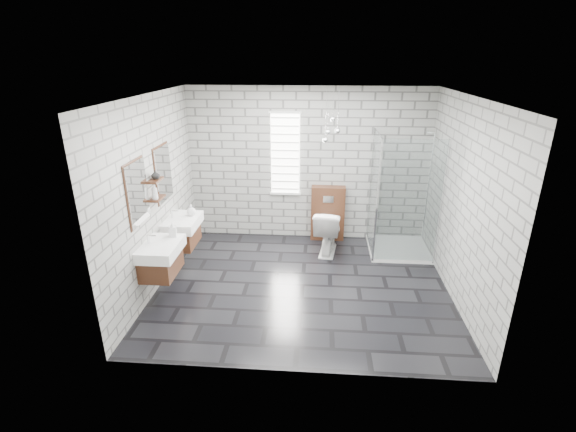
# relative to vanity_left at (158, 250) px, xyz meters

# --- Properties ---
(floor) EXTENTS (4.20, 3.60, 0.02)m
(floor) POSITION_rel_vanity_left_xyz_m (1.91, 0.52, -0.77)
(floor) COLOR black
(floor) RESTS_ON ground
(ceiling) EXTENTS (4.20, 3.60, 0.02)m
(ceiling) POSITION_rel_vanity_left_xyz_m (1.91, 0.52, 1.95)
(ceiling) COLOR white
(ceiling) RESTS_ON wall_back
(wall_back) EXTENTS (4.20, 0.02, 2.70)m
(wall_back) POSITION_rel_vanity_left_xyz_m (1.91, 2.33, 0.59)
(wall_back) COLOR #9A9A95
(wall_back) RESTS_ON floor
(wall_front) EXTENTS (4.20, 0.02, 2.70)m
(wall_front) POSITION_rel_vanity_left_xyz_m (1.91, -1.29, 0.59)
(wall_front) COLOR #9A9A95
(wall_front) RESTS_ON floor
(wall_left) EXTENTS (0.02, 3.60, 2.70)m
(wall_left) POSITION_rel_vanity_left_xyz_m (-0.20, 0.52, 0.59)
(wall_left) COLOR #9A9A95
(wall_left) RESTS_ON floor
(wall_right) EXTENTS (0.02, 3.60, 2.70)m
(wall_right) POSITION_rel_vanity_left_xyz_m (4.02, 0.52, 0.59)
(wall_right) COLOR #9A9A95
(wall_right) RESTS_ON floor
(vanity_left) EXTENTS (0.47, 0.70, 1.57)m
(vanity_left) POSITION_rel_vanity_left_xyz_m (0.00, 0.00, 0.00)
(vanity_left) COLOR #4B2817
(vanity_left) RESTS_ON wall_left
(vanity_right) EXTENTS (0.47, 0.70, 1.57)m
(vanity_right) POSITION_rel_vanity_left_xyz_m (0.00, 0.92, 0.00)
(vanity_right) COLOR #4B2817
(vanity_right) RESTS_ON wall_left
(shelf_lower) EXTENTS (0.14, 0.30, 0.03)m
(shelf_lower) POSITION_rel_vanity_left_xyz_m (-0.12, 0.47, 0.56)
(shelf_lower) COLOR #4B2817
(shelf_lower) RESTS_ON wall_left
(shelf_upper) EXTENTS (0.14, 0.30, 0.03)m
(shelf_upper) POSITION_rel_vanity_left_xyz_m (-0.12, 0.47, 0.82)
(shelf_upper) COLOR #4B2817
(shelf_upper) RESTS_ON wall_left
(window) EXTENTS (0.56, 0.05, 1.48)m
(window) POSITION_rel_vanity_left_xyz_m (1.51, 2.30, 0.79)
(window) COLOR white
(window) RESTS_ON wall_back
(cistern_panel) EXTENTS (0.60, 0.20, 1.00)m
(cistern_panel) POSITION_rel_vanity_left_xyz_m (2.28, 2.22, -0.26)
(cistern_panel) COLOR #4B2817
(cistern_panel) RESTS_ON floor
(flush_plate) EXTENTS (0.18, 0.01, 0.12)m
(flush_plate) POSITION_rel_vanity_left_xyz_m (2.28, 2.11, 0.04)
(flush_plate) COLOR silver
(flush_plate) RESTS_ON cistern_panel
(shower_enclosure) EXTENTS (1.00, 1.00, 2.03)m
(shower_enclosure) POSITION_rel_vanity_left_xyz_m (3.41, 1.70, -0.25)
(shower_enclosure) COLOR white
(shower_enclosure) RESTS_ON floor
(pendant_cluster) EXTENTS (0.28, 0.25, 0.84)m
(pendant_cluster) POSITION_rel_vanity_left_xyz_m (2.29, 1.89, 1.30)
(pendant_cluster) COLOR silver
(pendant_cluster) RESTS_ON ceiling
(toilet) EXTENTS (0.53, 0.81, 0.77)m
(toilet) POSITION_rel_vanity_left_xyz_m (2.28, 1.68, -0.37)
(toilet) COLOR white
(toilet) RESTS_ON floor
(soap_bottle_a) EXTENTS (0.12, 0.12, 0.21)m
(soap_bottle_a) POSITION_rel_vanity_left_xyz_m (0.13, 0.24, 0.20)
(soap_bottle_a) COLOR #B2B2B2
(soap_bottle_a) RESTS_ON vanity_left
(soap_bottle_b) EXTENTS (0.16, 0.16, 0.17)m
(soap_bottle_b) POSITION_rel_vanity_left_xyz_m (0.15, 1.04, 0.18)
(soap_bottle_b) COLOR #B2B2B2
(soap_bottle_b) RESTS_ON vanity_right
(soap_bottle_c) EXTENTS (0.10, 0.10, 0.22)m
(soap_bottle_c) POSITION_rel_vanity_left_xyz_m (-0.11, 0.38, 0.69)
(soap_bottle_c) COLOR #B2B2B2
(soap_bottle_c) RESTS_ON shelf_lower
(vase) EXTENTS (0.13, 0.13, 0.12)m
(vase) POSITION_rel_vanity_left_xyz_m (-0.11, 0.48, 0.90)
(vase) COLOR #B2B2B2
(vase) RESTS_ON shelf_upper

